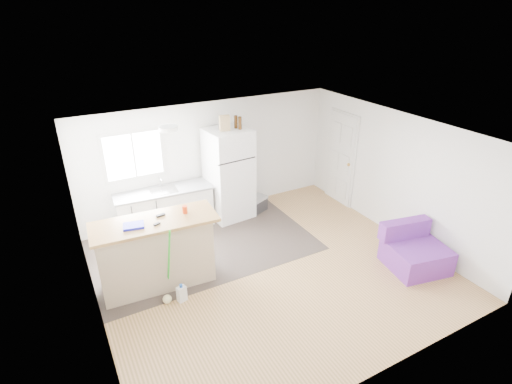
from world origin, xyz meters
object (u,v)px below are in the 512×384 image
(mop, at_px, (168,288))
(bottle_right, at_px, (236,122))
(kitchen_cabinets, at_px, (165,209))
(refrigerator, at_px, (229,174))
(cooler, at_px, (257,204))
(red_cup, at_px, (185,210))
(purple_seat, at_px, (414,252))
(cardboard_box, at_px, (225,123))
(blue_tray, at_px, (134,226))
(peninsula, at_px, (156,253))
(cleaner_jug, at_px, (182,294))
(bottle_left, at_px, (240,123))

(mop, height_order, bottle_right, bottle_right)
(kitchen_cabinets, bearing_deg, refrigerator, -1.06)
(cooler, relative_size, mop, 0.41)
(cooler, distance_m, red_cup, 2.73)
(purple_seat, relative_size, cardboard_box, 3.58)
(blue_tray, relative_size, bottle_right, 1.20)
(mop, height_order, blue_tray, mop)
(purple_seat, bearing_deg, kitchen_cabinets, 146.79)
(cooler, bearing_deg, blue_tray, -175.24)
(refrigerator, bearing_deg, purple_seat, -62.97)
(mop, bearing_deg, peninsula, 81.13)
(kitchen_cabinets, distance_m, red_cup, 1.85)
(cleaner_jug, bearing_deg, bottle_right, 31.39)
(cardboard_box, distance_m, bottle_left, 0.31)
(bottle_right, bearing_deg, cleaner_jug, -133.16)
(cardboard_box, xyz_separation_m, bottle_right, (0.27, 0.05, -0.02))
(mop, bearing_deg, cleaner_jug, -38.74)
(refrigerator, xyz_separation_m, bottle_left, (0.22, -0.12, 1.08))
(bottle_right, bearing_deg, kitchen_cabinets, 175.45)
(kitchen_cabinets, height_order, cleaner_jug, kitchen_cabinets)
(red_cup, height_order, blue_tray, red_cup)
(purple_seat, relative_size, red_cup, 8.95)
(purple_seat, relative_size, blue_tray, 3.58)
(mop, height_order, cardboard_box, cardboard_box)
(mop, height_order, red_cup, red_cup)
(purple_seat, relative_size, mop, 0.85)
(peninsula, xyz_separation_m, red_cup, (0.53, 0.01, 0.64))
(peninsula, distance_m, purple_seat, 4.34)
(cooler, xyz_separation_m, red_cup, (-2.07, -1.43, 1.06))
(cleaner_jug, bearing_deg, blue_tray, 115.15)
(kitchen_cabinets, xyz_separation_m, peninsula, (-0.64, -1.68, 0.16))
(blue_tray, bearing_deg, kitchen_cabinets, 61.64)
(peninsula, bearing_deg, refrigerator, 41.82)
(kitchen_cabinets, distance_m, refrigerator, 1.47)
(refrigerator, bearing_deg, cardboard_box, -149.86)
(kitchen_cabinets, relative_size, cleaner_jug, 6.37)
(blue_tray, relative_size, bottle_left, 1.20)
(peninsula, height_order, cleaner_jug, peninsula)
(red_cup, bearing_deg, blue_tray, -176.87)
(red_cup, bearing_deg, bottle_right, 43.00)
(purple_seat, bearing_deg, blue_tray, 170.90)
(kitchen_cabinets, relative_size, red_cup, 16.15)
(peninsula, relative_size, cooler, 3.77)
(bottle_right, bearing_deg, bottle_left, -71.83)
(cooler, distance_m, bottle_left, 1.91)
(cleaner_jug, xyz_separation_m, mop, (-0.18, 0.10, 0.10))
(purple_seat, height_order, cardboard_box, cardboard_box)
(cleaner_jug, bearing_deg, bottle_left, 29.37)
(peninsula, height_order, cardboard_box, cardboard_box)
(refrigerator, height_order, purple_seat, refrigerator)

